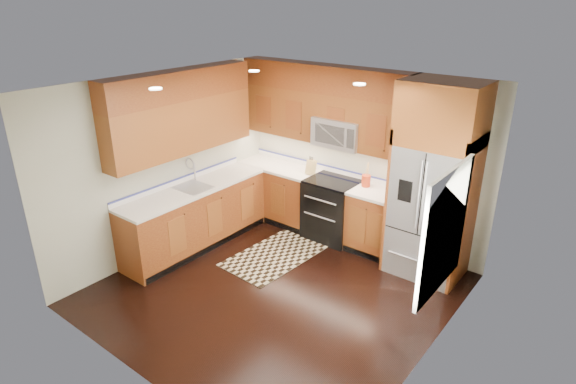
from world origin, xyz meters
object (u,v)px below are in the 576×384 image
Objects in this scene: range at (332,209)px; utensil_crock at (366,178)px; knife_block at (311,167)px; refrigerator at (434,182)px; rug at (274,256)px.

utensil_crock reaches higher than range.
range is 3.37× the size of knife_block.
refrigerator is at bearing -1.40° from range.
utensil_crock reaches higher than rug.
utensil_crock is at bearing 3.75° from knife_block.
refrigerator is 7.14× the size of utensil_crock.
knife_block is at bearing 173.80° from range.
knife_block is 0.94m from utensil_crock.
utensil_crock is (-1.06, 0.15, -0.24)m from refrigerator.
range is 0.65× the size of rug.
refrigerator is 1.79× the size of rug.
range reaches higher than rug.
refrigerator reaches higher than utensil_crock.
knife_block is at bearing 99.69° from rug.
refrigerator is 1.09m from utensil_crock.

